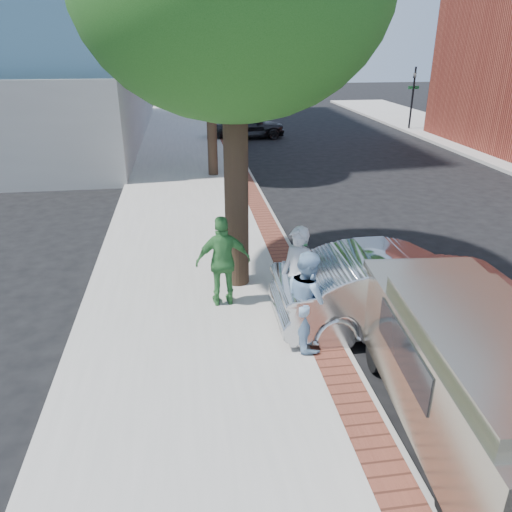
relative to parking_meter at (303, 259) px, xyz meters
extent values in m
plane|color=black|center=(-0.60, -0.60, -1.21)|extent=(120.00, 120.00, 0.00)
cube|color=#9E9991|center=(-2.10, 7.40, -1.13)|extent=(5.00, 60.00, 0.15)
cube|color=brown|center=(0.10, 7.40, -1.05)|extent=(0.60, 60.00, 0.01)
cube|color=gray|center=(0.45, 7.40, -1.13)|extent=(0.10, 60.00, 0.15)
cylinder|color=black|center=(0.30, 21.40, 0.69)|extent=(0.12, 0.12, 3.80)
imported|color=black|center=(0.30, 21.40, 1.79)|extent=(0.18, 0.15, 0.90)
cube|color=#1E7238|center=(0.30, 21.40, 1.39)|extent=(0.70, 0.03, 0.18)
cylinder|color=black|center=(11.90, 21.40, 0.69)|extent=(0.12, 0.12, 3.80)
imported|color=black|center=(11.90, 21.40, 1.79)|extent=(0.18, 0.15, 0.90)
cube|color=#1E7238|center=(11.90, 21.40, 1.39)|extent=(0.70, 0.03, 0.18)
cylinder|color=black|center=(-1.20, 1.30, 1.14)|extent=(0.52, 0.52, 4.40)
cylinder|color=black|center=(-1.10, 11.40, 0.87)|extent=(0.40, 0.40, 3.85)
ellipsoid|color=#1B4E16|center=(-1.10, 11.40, 4.11)|extent=(4.80, 4.80, 3.94)
cylinder|color=gray|center=(0.00, 0.00, -0.48)|extent=(0.07, 0.07, 1.15)
cube|color=#2D3030|center=(0.00, -0.09, 0.21)|extent=(0.12, 0.14, 0.24)
cube|color=#2D3030|center=(0.00, 0.09, 0.21)|extent=(0.12, 0.14, 0.24)
sphere|color=#3F8C4C|center=(0.00, -0.09, 0.36)|extent=(0.11, 0.11, 0.11)
sphere|color=#3F8C4C|center=(0.00, 0.09, 0.36)|extent=(0.11, 0.11, 0.11)
imported|color=#ADAEB3|center=(-0.27, -0.72, -0.05)|extent=(0.84, 0.87, 2.00)
imported|color=#87ADD1|center=(-0.25, -1.42, -0.14)|extent=(0.84, 1.00, 1.82)
imported|color=#3B823F|center=(-1.59, 0.32, -0.09)|extent=(1.15, 0.53, 1.93)
imported|color=#B1B4B8|center=(1.74, -0.86, -0.40)|extent=(4.91, 1.73, 1.62)
imported|color=black|center=(1.42, 20.23, -0.46)|extent=(4.52, 2.19, 1.49)
cube|color=gray|center=(1.53, -3.82, -0.19)|extent=(2.37, 5.07, 1.38)
cube|color=gray|center=(1.72, -1.68, -0.47)|extent=(1.97, 1.08, 0.82)
cube|color=gray|center=(1.50, -4.13, 0.59)|extent=(2.04, 3.62, 0.16)
cylinder|color=black|center=(0.83, -2.17, -0.88)|extent=(0.28, 0.67, 0.66)
cylinder|color=black|center=(2.50, -2.31, -0.88)|extent=(0.28, 0.67, 0.66)
cube|color=black|center=(0.57, -3.53, 0.13)|extent=(0.20, 2.04, 0.56)
cube|color=black|center=(1.76, -1.22, -0.13)|extent=(1.63, 0.16, 0.41)
camera|label=1|loc=(-2.27, -8.98, 4.06)|focal=35.00mm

